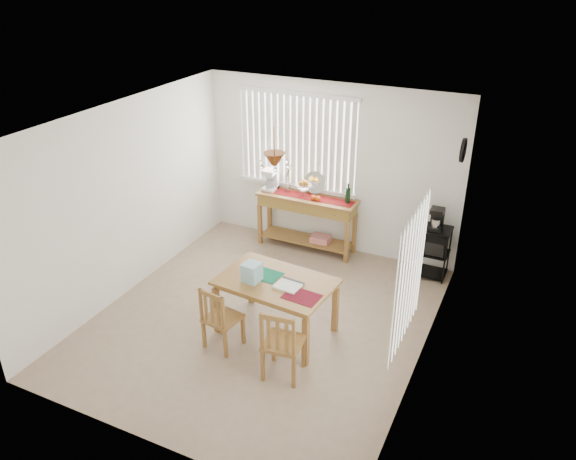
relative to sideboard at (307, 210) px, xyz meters
The scene contains 10 objects.
ground 2.13m from the sideboard, 82.60° to the right, with size 4.00×4.50×0.01m, color tan.
room_shell 2.26m from the sideboard, 82.45° to the right, with size 4.20×4.70×2.70m.
sideboard is the anchor object (origin of this frame).
sideboard_items 0.45m from the sideboard, behind, with size 1.49×0.37×0.67m.
wire_cart 1.97m from the sideboard, ahead, with size 0.45×0.36×0.76m.
cart_items 1.98m from the sideboard, ahead, with size 0.18×0.22×0.31m.
dining_table 2.22m from the sideboard, 76.21° to the right, with size 1.43×0.99×0.73m.
table_items 2.30m from the sideboard, 80.28° to the right, with size 1.04×0.58×0.23m.
chair_left 2.73m from the sideboard, 88.17° to the right, with size 0.44×0.44×0.83m.
chair_right 3.03m from the sideboard, 71.53° to the right, with size 0.46×0.46×0.90m.
Camera 1 is at (2.84, -5.23, 4.25)m, focal length 35.00 mm.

